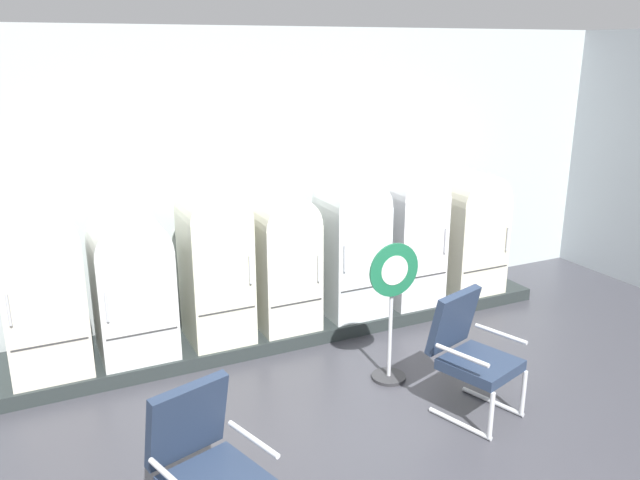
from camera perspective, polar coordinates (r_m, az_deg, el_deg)
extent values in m
cube|color=#B6C1C0|center=(7.10, -5.32, 5.59)|extent=(11.76, 0.12, 3.17)
cube|color=#47443F|center=(6.96, -5.60, 15.60)|extent=(11.76, 0.07, 0.06)
cube|color=#272E2E|center=(7.00, -3.12, -7.59)|extent=(6.06, 0.95, 0.14)
cube|color=silver|center=(6.19, -23.35, -5.45)|extent=(0.67, 0.65, 1.25)
cylinder|color=silver|center=(5.99, -24.04, 0.08)|extent=(0.67, 0.64, 0.67)
cube|color=#383838|center=(5.97, -22.91, -8.57)|extent=(0.62, 0.01, 0.01)
cylinder|color=silver|center=(5.82, -26.03, -5.62)|extent=(0.02, 0.02, 0.28)
cube|color=silver|center=(6.29, -16.27, -5.24)|extent=(0.69, 0.67, 1.07)
cylinder|color=silver|center=(6.11, -16.68, -0.60)|extent=(0.69, 0.66, 0.69)
cube|color=#383838|center=(6.05, -15.55, -8.04)|extent=(0.63, 0.01, 0.01)
cylinder|color=silver|center=(5.88, -18.51, -5.66)|extent=(0.02, 0.02, 0.28)
cube|color=silver|center=(6.39, -9.24, -3.37)|extent=(0.61, 0.63, 1.28)
cylinder|color=silver|center=(6.20, -9.51, 2.21)|extent=(0.61, 0.61, 0.61)
cube|color=#383838|center=(6.19, -8.27, -6.30)|extent=(0.56, 0.01, 0.01)
cylinder|color=silver|center=(6.11, -6.23, -2.65)|extent=(0.02, 0.02, 0.28)
cube|color=silver|center=(6.64, -3.22, -3.07)|extent=(0.60, 0.62, 1.13)
cylinder|color=silver|center=(6.47, -3.30, 1.64)|extent=(0.60, 0.61, 0.60)
cube|color=#383838|center=(6.44, -2.09, -5.65)|extent=(0.55, 0.01, 0.01)
cylinder|color=silver|center=(6.40, -0.11, -2.52)|extent=(0.02, 0.02, 0.28)
cube|color=silver|center=(6.96, 2.78, -1.72)|extent=(0.64, 0.65, 1.22)
cylinder|color=silver|center=(6.79, 2.86, 3.17)|extent=(0.64, 0.64, 0.64)
cube|color=#383838|center=(6.76, 4.09, -4.28)|extent=(0.58, 0.01, 0.01)
cylinder|color=silver|center=(6.51, 2.23, -1.67)|extent=(0.02, 0.02, 0.28)
cube|color=white|center=(7.34, 7.91, -0.67)|extent=(0.59, 0.69, 1.26)
cylinder|color=white|center=(7.18, 8.12, 4.14)|extent=(0.59, 0.68, 0.59)
cube|color=#383838|center=(7.14, 9.38, -3.17)|extent=(0.55, 0.01, 0.01)
cylinder|color=silver|center=(7.15, 11.14, -0.05)|extent=(0.02, 0.02, 0.28)
cube|color=beige|center=(7.84, 13.09, -0.43)|extent=(0.68, 0.66, 1.11)
cylinder|color=beige|center=(7.69, 13.36, 3.50)|extent=(0.68, 0.65, 0.68)
cube|color=#383838|center=(7.66, 14.54, -2.53)|extent=(0.63, 0.01, 0.01)
cylinder|color=silver|center=(7.73, 16.37, 0.09)|extent=(0.02, 0.02, 0.28)
cube|color=#25334B|center=(4.15, -11.76, -15.47)|extent=(0.56, 0.33, 0.52)
cylinder|color=silver|center=(3.90, -13.01, -20.10)|extent=(0.18, 0.47, 0.04)
cylinder|color=silver|center=(4.15, -5.99, -17.23)|extent=(0.18, 0.47, 0.04)
cylinder|color=silver|center=(5.54, 12.34, -15.70)|extent=(0.22, 0.58, 0.04)
cylinder|color=silver|center=(5.32, 15.01, -14.89)|extent=(0.05, 0.05, 0.40)
cylinder|color=silver|center=(5.90, 15.11, -13.74)|extent=(0.22, 0.58, 0.04)
cylinder|color=silver|center=(5.69, 17.68, -12.87)|extent=(0.05, 0.05, 0.40)
cube|color=#25334B|center=(5.50, 14.10, -10.72)|extent=(0.67, 0.67, 0.09)
cube|color=#25334B|center=(5.51, 11.80, -6.99)|extent=(0.56, 0.33, 0.52)
cylinder|color=silver|center=(5.21, 12.54, -10.00)|extent=(0.18, 0.47, 0.04)
cylinder|color=silver|center=(5.64, 15.80, -8.05)|extent=(0.18, 0.47, 0.04)
cylinder|color=#2D2D30|center=(6.13, 6.14, -12.03)|extent=(0.32, 0.32, 0.03)
cylinder|color=silver|center=(5.89, 6.30, -7.42)|extent=(0.04, 0.04, 1.05)
cylinder|color=#1A6641|center=(5.67, 6.62, -2.68)|extent=(0.49, 0.02, 0.49)
cylinder|color=white|center=(5.66, 6.69, -2.71)|extent=(0.27, 0.00, 0.27)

